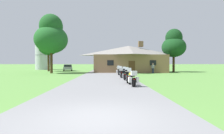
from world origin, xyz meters
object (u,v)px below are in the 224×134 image
motorcycle_red_fourth_in_row (121,73)px  tree_left_far (48,45)px  motorcycle_silver_second_in_row (128,76)px  tree_left_near (51,36)px  motorcycle_yellow_nearest_to_camera (132,78)px  motorcycle_green_third_in_row (125,74)px  motorcycle_black_fifth_in_row (120,72)px  bystander_gray_shirt_near_lodge (153,68)px  parked_silver_suv_far_left (68,67)px  tree_right_of_lodge (174,44)px  metal_silo_distant (42,53)px  motorcycle_green_farthest_in_row (119,71)px

motorcycle_red_fourth_in_row → tree_left_far: tree_left_far is taller
tree_left_far → motorcycle_silver_second_in_row: bearing=-58.0°
tree_left_near → motorcycle_silver_second_in_row: bearing=-53.4°
motorcycle_yellow_nearest_to_camera → motorcycle_green_third_in_row: 5.01m
motorcycle_silver_second_in_row → motorcycle_black_fifth_in_row: (-0.04, 7.97, 0.00)m
bystander_gray_shirt_near_lodge → tree_left_far: size_ratio=0.20×
motorcycle_yellow_nearest_to_camera → parked_silver_suv_far_left: parked_silver_suv_far_left is taller
motorcycle_black_fifth_in_row → tree_left_near: tree_left_near is taller
motorcycle_silver_second_in_row → motorcycle_red_fourth_in_row: same height
motorcycle_yellow_nearest_to_camera → bystander_gray_shirt_near_lodge: size_ratio=1.25×
tree_right_of_lodge → motorcycle_red_fourth_in_row: bearing=-129.9°
motorcycle_silver_second_in_row → tree_left_far: size_ratio=0.25×
motorcycle_black_fifth_in_row → motorcycle_green_third_in_row: bearing=-93.8°
motorcycle_yellow_nearest_to_camera → motorcycle_red_fourth_in_row: same height
motorcycle_black_fifth_in_row → tree_right_of_lodge: (11.18, 10.95, 4.75)m
motorcycle_silver_second_in_row → tree_left_far: 27.25m
motorcycle_silver_second_in_row → tree_right_of_lodge: 22.46m
tree_left_near → motorcycle_black_fifth_in_row: bearing=-32.7°
tree_right_of_lodge → motorcycle_yellow_nearest_to_camera: bearing=-117.5°
metal_silo_distant → tree_left_far: bearing=-63.6°
motorcycle_silver_second_in_row → motorcycle_red_fourth_in_row: size_ratio=1.00×
tree_left_far → tree_right_of_lodge: bearing=-8.5°
motorcycle_green_third_in_row → tree_right_of_lodge: bearing=58.2°
motorcycle_yellow_nearest_to_camera → parked_silver_suv_far_left: bearing=106.9°
motorcycle_black_fifth_in_row → bystander_gray_shirt_near_lodge: 9.01m
motorcycle_silver_second_in_row → motorcycle_black_fifth_in_row: same height
motorcycle_silver_second_in_row → motorcycle_green_third_in_row: 2.69m
metal_silo_distant → motorcycle_black_fifth_in_row: bearing=-52.1°
tree_left_far → motorcycle_red_fourth_in_row: bearing=-50.9°
parked_silver_suv_far_left → tree_left_far: bearing=-160.9°
motorcycle_black_fifth_in_row → tree_left_near: (-11.22, 7.19, 5.77)m
motorcycle_yellow_nearest_to_camera → tree_right_of_lodge: (11.06, 21.24, 4.75)m
motorcycle_green_farthest_in_row → metal_silo_distant: (-18.87, 21.79, 3.74)m
motorcycle_red_fourth_in_row → tree_left_near: size_ratio=0.21×
motorcycle_green_third_in_row → motorcycle_green_farthest_in_row: bearing=93.5°
motorcycle_green_farthest_in_row → metal_silo_distant: bearing=132.5°
motorcycle_silver_second_in_row → tree_right_of_lodge: size_ratio=0.25×
bystander_gray_shirt_near_lodge → parked_silver_suv_far_left: bearing=-179.6°
tree_right_of_lodge → tree_left_far: (-25.36, 3.78, 0.29)m
motorcycle_green_third_in_row → tree_left_far: tree_left_far is taller
motorcycle_red_fourth_in_row → motorcycle_green_third_in_row: bearing=-84.3°
motorcycle_black_fifth_in_row → bystander_gray_shirt_near_lodge: size_ratio=1.25×
motorcycle_green_farthest_in_row → tree_right_of_lodge: tree_right_of_lodge is taller
motorcycle_black_fifth_in_row → tree_left_far: bearing=129.5°
motorcycle_green_third_in_row → tree_left_near: 17.77m
parked_silver_suv_far_left → motorcycle_yellow_nearest_to_camera: bearing=-80.5°
motorcycle_green_third_in_row → motorcycle_red_fourth_in_row: size_ratio=1.00×
motorcycle_red_fourth_in_row → tree_right_of_lodge: 18.26m
motorcycle_black_fifth_in_row → bystander_gray_shirt_near_lodge: bystander_gray_shirt_near_lodge is taller
metal_silo_distant → parked_silver_suv_far_left: metal_silo_distant is taller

